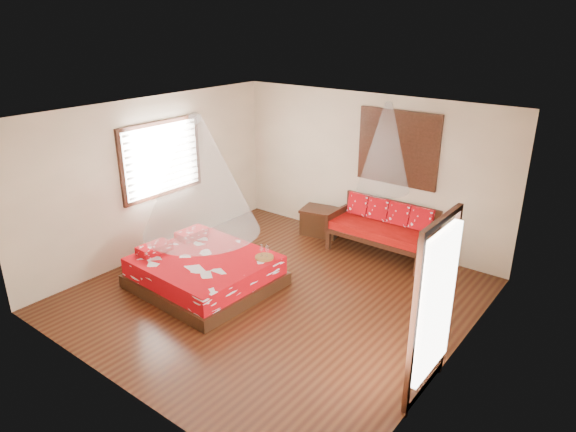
% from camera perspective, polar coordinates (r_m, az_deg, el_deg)
% --- Properties ---
extents(room, '(5.54, 5.54, 2.84)m').
position_cam_1_polar(room, '(7.48, -1.59, 0.51)').
color(room, black).
rests_on(room, ground).
extents(bed, '(2.13, 1.94, 0.64)m').
position_cam_1_polar(bed, '(8.36, -9.28, -6.05)').
color(bed, black).
rests_on(bed, floor).
extents(daybed, '(1.88, 0.84, 0.96)m').
position_cam_1_polar(daybed, '(9.38, 10.56, -1.17)').
color(daybed, black).
rests_on(daybed, floor).
extents(storage_chest, '(0.86, 0.71, 0.52)m').
position_cam_1_polar(storage_chest, '(10.18, 3.71, -0.58)').
color(storage_chest, black).
rests_on(storage_chest, floor).
extents(shutter_panel, '(1.52, 0.06, 1.32)m').
position_cam_1_polar(shutter_panel, '(9.24, 12.10, 7.38)').
color(shutter_panel, black).
rests_on(shutter_panel, wall_back).
extents(window_left, '(0.10, 1.74, 1.34)m').
position_cam_1_polar(window_left, '(9.38, -13.83, 6.18)').
color(window_left, black).
rests_on(window_left, wall_left).
extents(glazed_door, '(0.08, 1.02, 2.16)m').
position_cam_1_polar(glazed_door, '(5.92, 15.67, -9.94)').
color(glazed_door, black).
rests_on(glazed_door, floor).
extents(wine_tray, '(0.30, 0.30, 0.24)m').
position_cam_1_polar(wine_tray, '(8.09, -2.65, -4.28)').
color(wine_tray, brown).
rests_on(wine_tray, bed).
extents(mosquito_net_main, '(1.79, 1.79, 1.80)m').
position_cam_1_polar(mosquito_net_main, '(7.75, -9.90, 4.46)').
color(mosquito_net_main, white).
rests_on(mosquito_net_main, ceiling).
extents(mosquito_net_daybed, '(0.90, 0.90, 1.50)m').
position_cam_1_polar(mosquito_net_daybed, '(8.81, 10.79, 7.47)').
color(mosquito_net_daybed, white).
rests_on(mosquito_net_daybed, ceiling).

